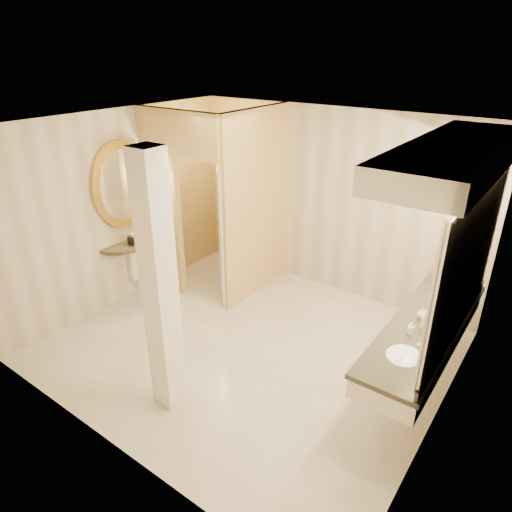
{
  "coord_description": "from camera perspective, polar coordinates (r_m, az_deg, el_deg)",
  "views": [
    {
      "loc": [
        2.85,
        -3.76,
        3.47
      ],
      "look_at": [
        -0.04,
        0.2,
        1.17
      ],
      "focal_mm": 32.0,
      "sensor_mm": 36.0,
      "label": 1
    }
  ],
  "objects": [
    {
      "name": "floor",
      "position": [
        5.85,
        -0.86,
        -11.17
      ],
      "size": [
        4.5,
        4.5,
        0.0
      ],
      "primitive_type": "plane",
      "color": "silver",
      "rests_on": "ground"
    },
    {
      "name": "ceiling",
      "position": [
        4.78,
        -1.08,
        15.92
      ],
      "size": [
        4.5,
        4.5,
        0.0
      ],
      "primitive_type": "plane",
      "rotation": [
        3.14,
        0.0,
        0.0
      ],
      "color": "silver",
      "rests_on": "wall_back"
    },
    {
      "name": "wall_back",
      "position": [
        6.77,
        9.34,
        6.58
      ],
      "size": [
        4.5,
        0.02,
        2.7
      ],
      "primitive_type": "cube",
      "color": "beige",
      "rests_on": "floor"
    },
    {
      "name": "wall_front",
      "position": [
        3.96,
        -18.84,
        -8.69
      ],
      "size": [
        4.5,
        0.02,
        2.7
      ],
      "primitive_type": "cube",
      "color": "beige",
      "rests_on": "floor"
    },
    {
      "name": "wall_left",
      "position": [
        6.68,
        -16.66,
        5.6
      ],
      "size": [
        0.02,
        4.0,
        2.7
      ],
      "primitive_type": "cube",
      "color": "beige",
      "rests_on": "floor"
    },
    {
      "name": "wall_right",
      "position": [
        4.36,
        23.58,
        -6.24
      ],
      "size": [
        0.02,
        4.0,
        2.7
      ],
      "primitive_type": "cube",
      "color": "beige",
      "rests_on": "floor"
    },
    {
      "name": "toilet_closet",
      "position": [
        6.52,
        -3.89,
        6.47
      ],
      "size": [
        1.5,
        1.55,
        2.7
      ],
      "color": "#D8BB71",
      "rests_on": "floor"
    },
    {
      "name": "wall_sconce",
      "position": [
        6.58,
        -12.35,
        9.3
      ],
      "size": [
        0.14,
        0.14,
        0.42
      ],
      "color": "gold",
      "rests_on": "toilet_closet"
    },
    {
      "name": "vanity",
      "position": [
        4.63,
        22.19,
        -0.21
      ],
      "size": [
        0.75,
        2.53,
        2.09
      ],
      "color": "white",
      "rests_on": "floor"
    },
    {
      "name": "console_shelf",
      "position": [
        6.68,
        -16.12,
        5.58
      ],
      "size": [
        0.94,
        0.94,
        1.92
      ],
      "color": "black",
      "rests_on": "floor"
    },
    {
      "name": "pillar",
      "position": [
        4.42,
        -11.95,
        -4.02
      ],
      "size": [
        0.25,
        0.25,
        2.7
      ],
      "primitive_type": "cube",
      "color": "white",
      "rests_on": "floor"
    },
    {
      "name": "tissue_box",
      "position": [
        6.68,
        -15.13,
        1.96
      ],
      "size": [
        0.15,
        0.15,
        0.12
      ],
      "primitive_type": "cube",
      "rotation": [
        0.0,
        0.0,
        0.37
      ],
      "color": "black",
      "rests_on": "console_shelf"
    },
    {
      "name": "toilet",
      "position": [
        7.42,
        -1.58,
        0.69
      ],
      "size": [
        0.57,
        0.84,
        0.79
      ],
      "primitive_type": "imported",
      "rotation": [
        0.0,
        0.0,
        3.32
      ],
      "color": "white",
      "rests_on": "floor"
    },
    {
      "name": "soap_bottle_a",
      "position": [
        4.75,
        18.81,
        -8.54
      ],
      "size": [
        0.06,
        0.06,
        0.13
      ],
      "primitive_type": "imported",
      "rotation": [
        0.0,
        0.0,
        -0.08
      ],
      "color": "beige",
      "rests_on": "vanity"
    },
    {
      "name": "soap_bottle_b",
      "position": [
        5.03,
        20.09,
        -6.74
      ],
      "size": [
        0.13,
        0.13,
        0.13
      ],
      "primitive_type": "imported",
      "rotation": [
        0.0,
        0.0,
        0.33
      ],
      "color": "silver",
      "rests_on": "vanity"
    },
    {
      "name": "soap_bottle_c",
      "position": [
        4.85,
        20.33,
        -7.49
      ],
      "size": [
        0.09,
        0.09,
        0.21
      ],
      "primitive_type": "imported",
      "rotation": [
        0.0,
        0.0,
        0.18
      ],
      "color": "#C6B28C",
      "rests_on": "vanity"
    }
  ]
}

